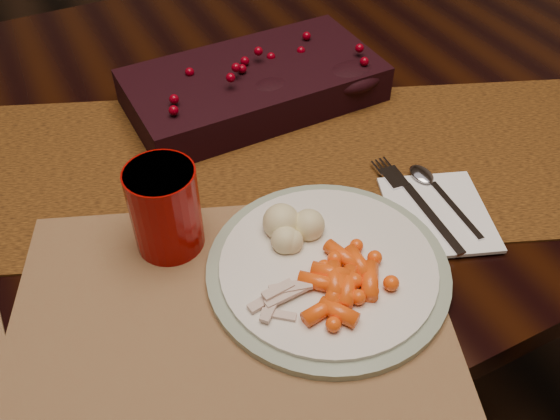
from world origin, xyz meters
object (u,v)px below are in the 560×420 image
dining_table (239,277)px  dinner_plate (328,268)px  placemat_main (230,320)px  mashed_potatoes (294,224)px  red_cup (165,209)px  centerpiece (254,80)px  baby_carrots (343,279)px  turkey_shreds (283,303)px  napkin (438,213)px

dining_table → dinner_plate: (-0.01, -0.33, 0.39)m
dining_table → placemat_main: placemat_main is taller
mashed_potatoes → red_cup: bearing=151.2°
centerpiece → baby_carrots: centerpiece is taller
dining_table → turkey_shreds: size_ratio=25.22×
placemat_main → dinner_plate: 0.13m
dinner_plate → baby_carrots: size_ratio=2.73×
napkin → red_cup: 0.35m
turkey_shreds → red_cup: (-0.07, 0.16, 0.03)m
dinner_plate → red_cup: 0.20m
placemat_main → red_cup: red_cup is taller
dinner_plate → turkey_shreds: bearing=-157.4°
centerpiece → dinner_plate: 0.37m
centerpiece → placemat_main: (-0.20, -0.37, -0.04)m
dining_table → turkey_shreds: (-0.08, -0.36, 0.40)m
placemat_main → napkin: (0.30, 0.03, 0.00)m
dining_table → red_cup: red_cup is taller
centerpiece → baby_carrots: bearing=-100.5°
baby_carrots → mashed_potatoes: (-0.01, 0.09, 0.01)m
dining_table → centerpiece: 0.42m
centerpiece → napkin: size_ratio=2.64×
napkin → placemat_main: bearing=-154.6°
centerpiece → baby_carrots: size_ratio=3.72×
dining_table → napkin: size_ratio=12.28×
red_cup → placemat_main: bearing=-81.8°
dinner_plate → napkin: size_ratio=1.94×
dining_table → turkey_shreds: turkey_shreds is taller
baby_carrots → napkin: bearing=16.5°
centerpiece → mashed_potatoes: bearing=-106.2°
centerpiece → dinner_plate: bearing=-101.3°
dining_table → napkin: 0.52m
dinner_plate → red_cup: size_ratio=2.51×
dinner_plate → mashed_potatoes: bearing=106.0°
baby_carrots → dining_table: bearing=88.2°
dining_table → mashed_potatoes: mashed_potatoes is taller
placemat_main → mashed_potatoes: bearing=51.1°
centerpiece → placemat_main: bearing=-118.5°
dinner_plate → napkin: bearing=6.2°
napkin → turkey_shreds: bearing=-148.5°
centerpiece → turkey_shreds: bearing=-110.5°
placemat_main → turkey_shreds: bearing=-1.1°
dining_table → dinner_plate: 0.51m
turkey_shreds → dining_table: bearing=76.7°
mashed_potatoes → turkey_shreds: 0.11m
placemat_main → napkin: 0.30m
napkin → dining_table: bearing=138.4°
centerpiece → mashed_potatoes: centerpiece is taller
napkin → mashed_potatoes: bearing=-170.8°
centerpiece → turkey_shreds: 0.42m
dinner_plate → turkey_shreds: turkey_shreds is taller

